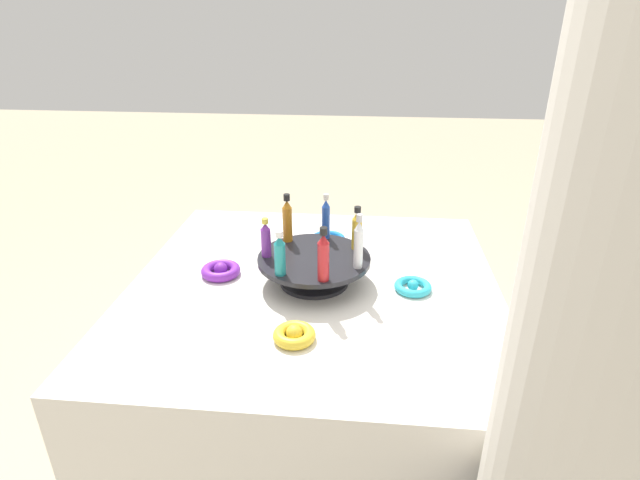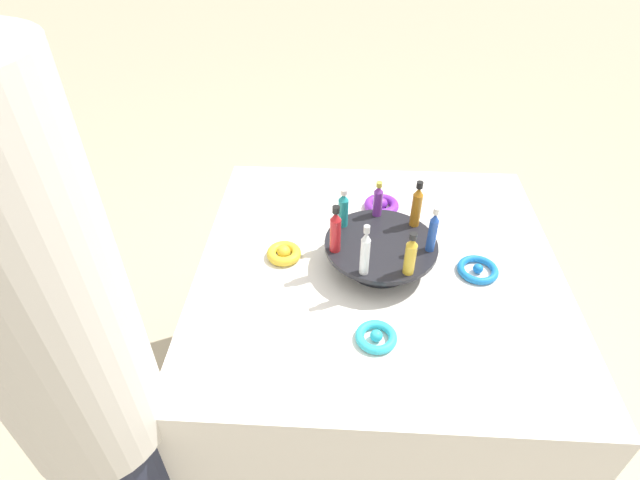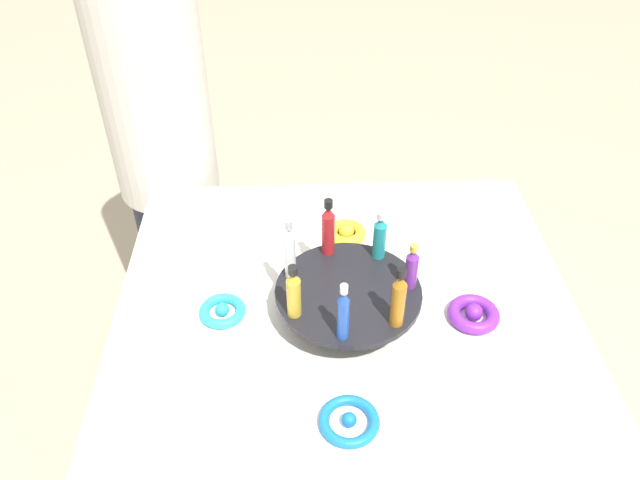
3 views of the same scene
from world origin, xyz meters
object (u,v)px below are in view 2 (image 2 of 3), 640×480
bottle_blue (433,231)px  bottle_teal (343,209)px  bottle_red (335,231)px  ribbon_bow_purple (382,205)px  person_figure (83,385)px  bottle_clear (365,252)px  display_stand (380,250)px  ribbon_bow_teal (376,337)px  bottle_amber (417,206)px  ribbon_bow_gold (284,253)px  bottle_purple (378,200)px  ribbon_bow_blue (478,270)px  bottle_gold (410,255)px

bottle_blue → bottle_teal: bearing=157.8°
bottle_teal → bottle_red: bearing=-99.4°
bottle_blue → ribbon_bow_purple: (-0.10, 0.27, -0.12)m
bottle_teal → person_figure: person_figure is taller
bottle_red → bottle_clear: size_ratio=0.96×
display_stand → bottle_clear: bottle_clear is taller
ribbon_bow_teal → person_figure: (-0.56, -0.19, 0.06)m
bottle_amber → ribbon_bow_gold: bottle_amber is taller
bottle_purple → ribbon_bow_teal: size_ratio=1.10×
bottle_purple → bottle_blue: size_ratio=0.82×
display_stand → ribbon_bow_purple: display_stand is taller
ribbon_bow_blue → bottle_amber: bearing=149.2°
bottle_clear → ribbon_bow_blue: bottle_clear is taller
ribbon_bow_teal → ribbon_bow_blue: size_ratio=0.90×
bottle_amber → ribbon_bow_purple: size_ratio=1.27×
ribbon_bow_teal → ribbon_bow_blue: ribbon_bow_teal is taller
bottle_red → ribbon_bow_purple: 0.33m
bottle_clear → bottle_gold: bearing=3.5°
bottle_gold → bottle_amber: (0.03, 0.18, 0.01)m
ribbon_bow_gold → bottle_clear: bearing=-31.8°
bottle_red → person_figure: 0.62m
bottle_blue → ribbon_bow_teal: (-0.13, -0.23, -0.12)m
ribbon_bow_purple → ribbon_bow_gold: (-0.26, -0.23, 0.00)m
bottle_red → bottle_blue: size_ratio=1.04×
display_stand → person_figure: 0.72m
bottle_teal → ribbon_bow_teal: bearing=-75.5°
bottle_teal → ribbon_bow_teal: 0.35m
bottle_teal → ribbon_bow_gold: bottle_teal is taller
display_stand → bottle_purple: 0.14m
bottle_teal → ribbon_bow_purple: bearing=57.8°
bottle_purple → ribbon_bow_purple: (0.02, 0.13, -0.11)m
display_stand → bottle_gold: size_ratio=2.47×
display_stand → ribbon_bow_gold: display_stand is taller
bottle_gold → ribbon_bow_teal: 0.20m
bottle_purple → bottle_clear: 0.23m
bottle_red → person_figure: (-0.46, -0.41, -0.07)m
bottle_red → bottle_blue: (0.23, 0.01, -0.00)m
bottle_amber → person_figure: size_ratio=0.08×
display_stand → ribbon_bow_blue: 0.25m
bottle_amber → bottle_blue: bearing=-73.7°
display_stand → person_figure: bearing=-142.3°
ribbon_bow_purple → ribbon_bow_teal: bearing=-93.6°
bottle_teal → ribbon_bow_teal: bottle_teal is taller
display_stand → bottle_gold: bottle_gold is taller
bottle_amber → ribbon_bow_blue: 0.22m
bottle_amber → ribbon_bow_purple: bearing=113.4°
ribbon_bow_blue → ribbon_bow_purple: bearing=131.4°
bottle_clear → ribbon_bow_teal: (0.03, -0.14, -0.13)m
bottle_clear → bottle_blue: bearing=29.2°
ribbon_bow_purple → ribbon_bow_blue: (0.23, -0.26, -0.00)m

